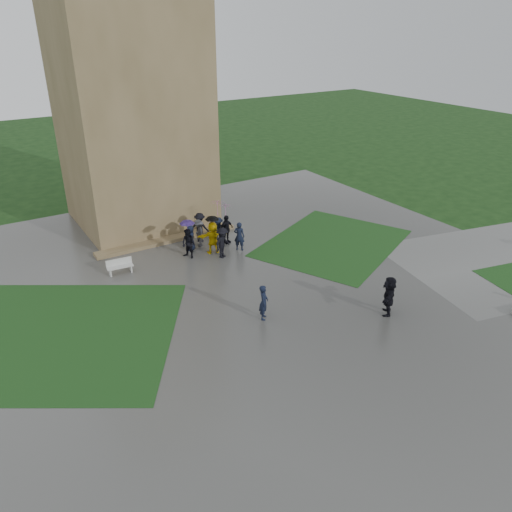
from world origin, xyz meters
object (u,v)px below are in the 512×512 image
tower (128,82)px  pedestrian_near (389,296)px  pedestrian_mid (264,302)px  bench (120,266)px

tower → pedestrian_near: size_ratio=9.45×
pedestrian_mid → pedestrian_near: pedestrian_near is taller
bench → tower: bearing=66.1°
pedestrian_mid → pedestrian_near: size_ratio=0.89×
bench → pedestrian_mid: bearing=-57.4°
bench → pedestrian_near: (9.24, -10.61, 0.54)m
tower → pedestrian_mid: 16.95m
pedestrian_near → bench: bearing=-92.3°
pedestrian_mid → tower: bearing=38.2°
tower → pedestrian_near: tower is taller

